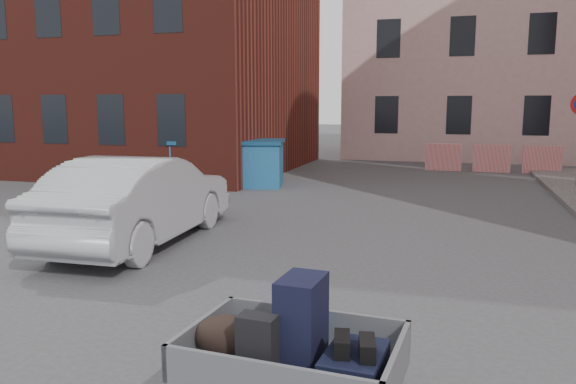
% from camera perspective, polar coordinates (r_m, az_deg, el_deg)
% --- Properties ---
extents(ground, '(120.00, 120.00, 0.00)m').
position_cam_1_polar(ground, '(7.67, -6.48, -9.97)').
color(ground, '#38383A').
rests_on(ground, ground).
extents(building_pink, '(16.00, 8.00, 14.00)m').
position_cam_1_polar(building_pink, '(29.19, 23.57, 17.16)').
color(building_pink, '#C19795').
rests_on(building_pink, ground).
extents(far_building, '(6.00, 6.00, 8.00)m').
position_cam_1_polar(far_building, '(36.70, -22.46, 10.68)').
color(far_building, maroon).
rests_on(far_building, ground).
extents(barriers, '(4.70, 0.18, 1.00)m').
position_cam_1_polar(barriers, '(21.80, 19.98, 3.22)').
color(barriers, red).
rests_on(barriers, ground).
extents(trailer, '(1.67, 1.85, 1.20)m').
position_cam_1_polar(trailer, '(4.42, 0.37, -16.10)').
color(trailer, black).
rests_on(trailer, ground).
extents(dumpster, '(3.63, 2.43, 1.40)m').
position_cam_1_polar(dumpster, '(17.21, -6.04, 3.00)').
color(dumpster, '#20629B').
rests_on(dumpster, ground).
extents(silver_car, '(1.88, 4.83, 1.57)m').
position_cam_1_polar(silver_car, '(10.38, -14.78, -0.74)').
color(silver_car, '#A9ABB0').
rests_on(silver_car, ground).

